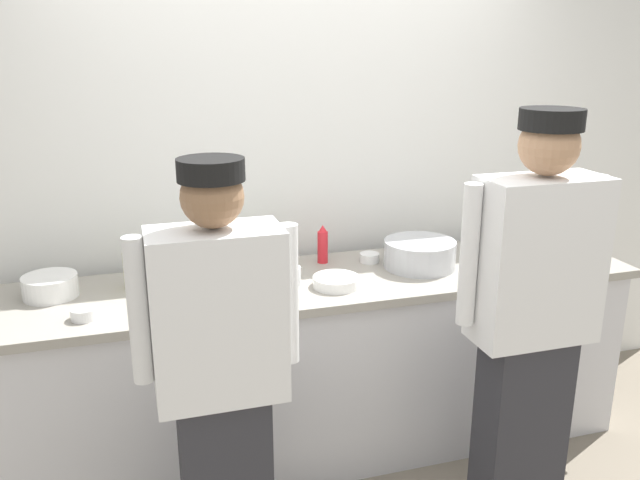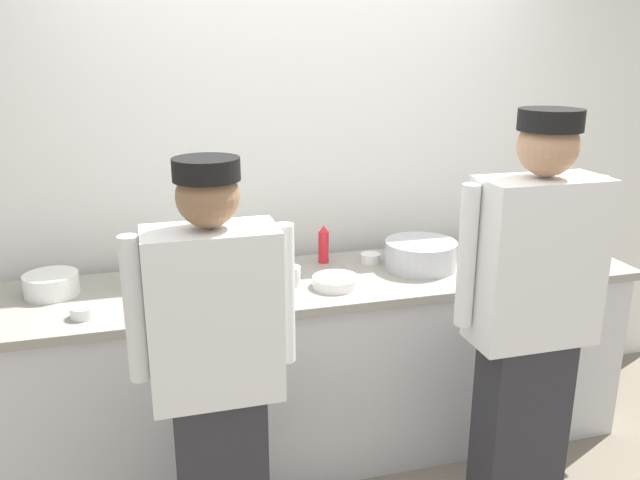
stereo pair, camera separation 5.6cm
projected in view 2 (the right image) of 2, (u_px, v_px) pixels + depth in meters
The scene contains 17 objects.
wall_back at pixel (294, 175), 3.39m from camera, with size 4.83×0.10×2.62m.
prep_counter at pixel (319, 365), 3.20m from camera, with size 3.08×0.69×0.91m.
chef_near_left at pixel (217, 370), 2.30m from camera, with size 0.59×0.24×1.62m.
chef_center at pixel (530, 315), 2.59m from camera, with size 0.63×0.24×1.75m.
plate_stack_front at pixel (336, 282), 2.95m from camera, with size 0.21×0.21×0.05m.
plate_stack_rear at pixel (51, 284), 2.85m from camera, with size 0.23×0.23×0.10m.
mixing_bowl_steel at pixel (421, 255), 3.19m from camera, with size 0.35×0.35×0.13m, color #B7BABF.
sheet_tray at pixel (200, 287), 2.92m from camera, with size 0.51×0.28×0.02m, color #B7BABF.
squeeze_bottle_primary at pixel (130, 266), 2.93m from camera, with size 0.06×0.06×0.20m.
squeeze_bottle_secondary at pixel (324, 245), 3.26m from camera, with size 0.05×0.05×0.20m.
squeeze_bottle_spare at pixel (263, 250), 3.17m from camera, with size 0.06×0.06×0.20m.
ramekin_yellow_sauce at pixel (534, 240), 3.56m from camera, with size 0.08×0.08×0.05m.
ramekin_red_sauce at pixel (83, 311), 2.62m from camera, with size 0.10×0.10×0.05m.
ramekin_green_sauce at pixel (370, 258), 3.28m from camera, with size 0.10×0.10×0.04m.
ramekin_orange_sauce at pixel (498, 268), 3.14m from camera, with size 0.09×0.09×0.04m.
deli_cup at pixel (291, 276), 2.96m from camera, with size 0.09×0.09×0.09m, color white.
chefs_knife at pixel (504, 254), 3.39m from camera, with size 0.27×0.03×0.02m.
Camera 2 is at (-0.77, -2.41, 1.98)m, focal length 36.59 mm.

